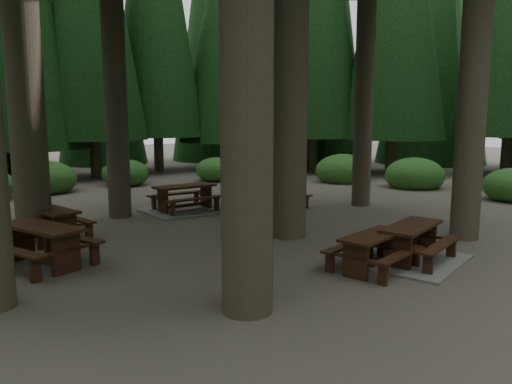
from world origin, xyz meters
TOP-DOWN VIEW (x-y plane):
  - ground at (0.00, 0.00)m, footprint 80.00×80.00m
  - picnic_table_a at (1.31, -2.92)m, footprint 2.64×2.37m
  - picnic_table_b at (-4.61, 1.21)m, footprint 2.02×2.25m
  - picnic_table_c at (0.40, 4.57)m, footprint 2.41×2.00m
  - picnic_table_d at (3.20, 3.33)m, footprint 1.76×1.51m
  - picnic_table_e at (0.27, -2.83)m, footprint 1.84×1.59m
  - picnic_table_f at (-3.87, 3.32)m, footprint 1.67×1.94m
  - shrub_ring at (0.70, 0.75)m, footprint 23.86×24.64m

SIDE VIEW (x-z plane):
  - ground at x=0.00m, z-range 0.00..0.00m
  - picnic_table_a at x=1.31m, z-range -0.12..0.63m
  - picnic_table_c at x=0.40m, z-range -0.13..0.68m
  - shrub_ring at x=0.70m, z-range -0.35..1.15m
  - picnic_table_d at x=3.20m, z-range 0.11..0.79m
  - picnic_table_e at x=0.27m, z-range 0.11..0.82m
  - picnic_table_f at x=-3.87m, z-range 0.12..0.86m
  - picnic_table_b at x=-4.61m, z-range 0.13..0.94m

